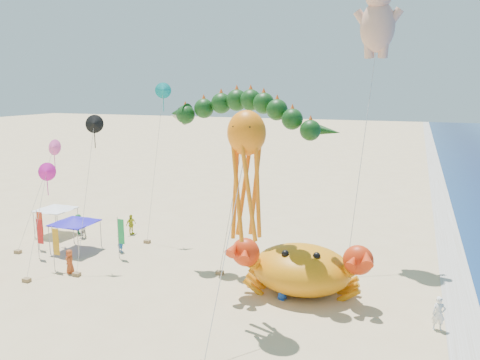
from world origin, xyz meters
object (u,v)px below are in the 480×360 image
Objects in this scene: cherub_kite at (378,17)px; octopus_kite at (246,166)px; canopy_white at (55,207)px; canopy_blue at (74,220)px; crab_inflatable at (301,268)px; dragon_kite at (243,117)px.

octopus_kite is at bearing -111.29° from cherub_kite.
cherub_kite is at bearing 10.32° from canopy_white.
octopus_kite reaches higher than canopy_blue.
crab_inflatable is 2.58× the size of canopy_blue.
cherub_kite is at bearing 19.10° from canopy_blue.
crab_inflatable is at bearing -10.14° from canopy_white.
canopy_blue and canopy_white have the same top height.
canopy_white is at bearing 172.25° from dragon_kite.
cherub_kite is at bearing 68.71° from octopus_kite.
crab_inflatable reaches higher than canopy_blue.
canopy_white is (-4.30, 2.72, -0.00)m from canopy_blue.
canopy_blue is at bearing 160.77° from octopus_kite.
dragon_kite is 4.02× the size of canopy_white.
dragon_kite is 20.12m from canopy_white.
cherub_kite is at bearing 43.68° from dragon_kite.
dragon_kite is 1.07× the size of octopus_kite.
crab_inflatable is 22.99m from canopy_white.
crab_inflatable is at bearing -4.13° from canopy_blue.
octopus_kite is 23.04m from canopy_white.
crab_inflatable is 10.24m from dragon_kite.
cherub_kite is 1.74× the size of octopus_kite.
crab_inflatable is at bearing -109.17° from cherub_kite.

